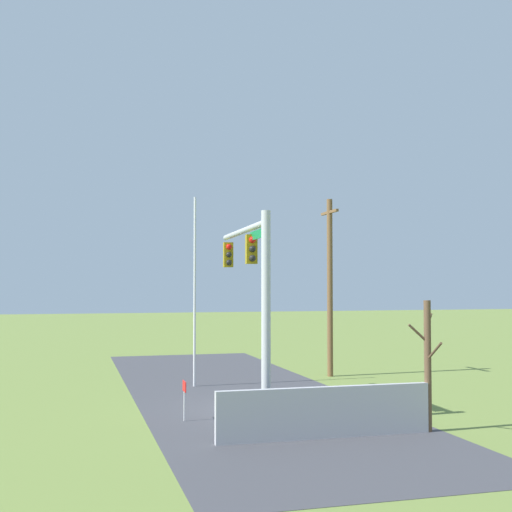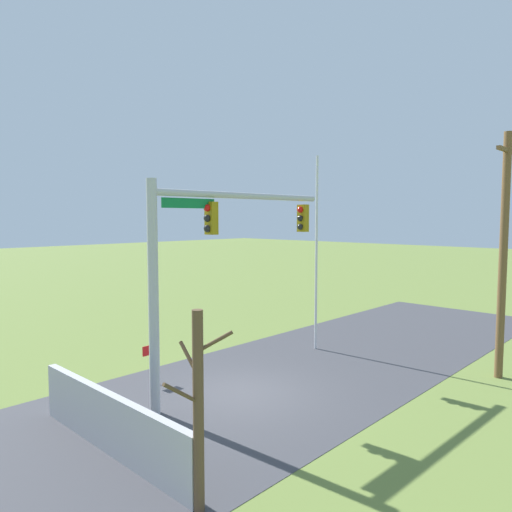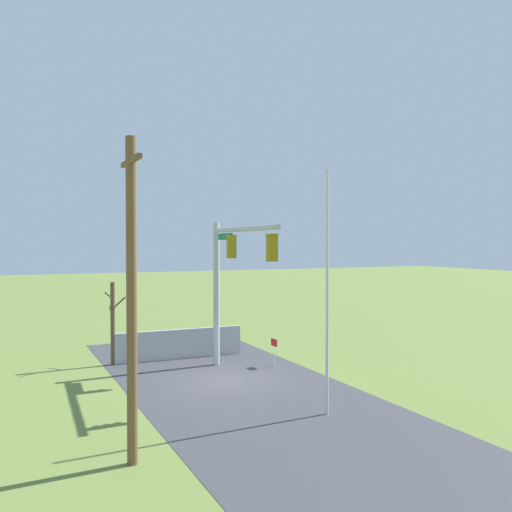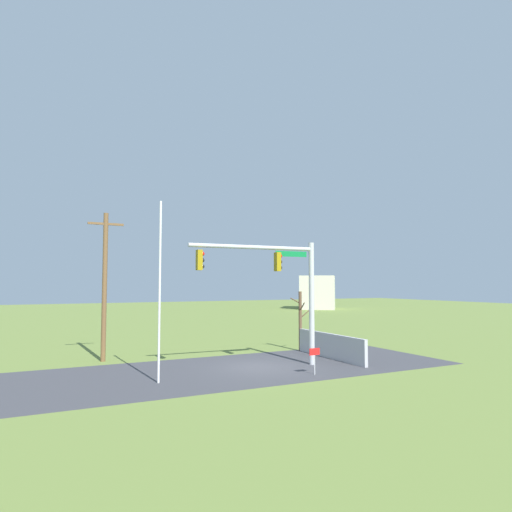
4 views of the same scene
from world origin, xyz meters
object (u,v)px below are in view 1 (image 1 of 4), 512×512
Objects in this scene: utility_pole at (330,284)px; bare_tree at (428,364)px; open_sign at (184,391)px; signal_mast at (253,276)px; flagpole at (195,291)px.

bare_tree is at bearing -8.00° from utility_pole.
open_sign is (-3.28, -6.42, -1.01)m from bare_tree.
utility_pole reaches higher than signal_mast.
utility_pole reaches higher than flagpole.
signal_mast is 5.58× the size of open_sign.
flagpole reaches higher than signal_mast.
flagpole is at bearing 167.44° from open_sign.
flagpole is 6.68m from utility_pole.
flagpole is 7.66m from open_sign.
signal_mast is 6.14m from bare_tree.
flagpole reaches higher than open_sign.
bare_tree reaches higher than open_sign.
utility_pole is at bearing 172.00° from bare_tree.
signal_mast is at bearing -36.41° from utility_pole.
signal_mast reaches higher than bare_tree.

